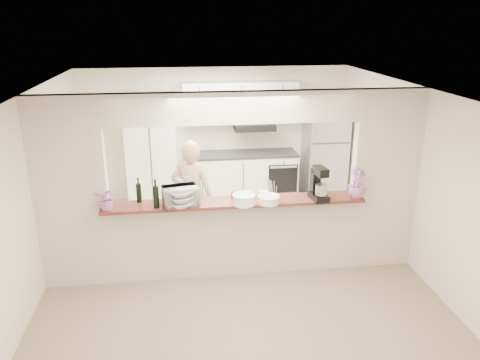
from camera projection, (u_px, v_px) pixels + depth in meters
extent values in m
plane|color=gray|center=(235.00, 272.00, 6.49)|extent=(6.00, 6.00, 0.00)
cube|color=silver|center=(224.00, 225.00, 7.94)|extent=(5.00, 2.90, 0.01)
cube|color=beige|center=(71.00, 195.00, 5.83)|extent=(0.90, 0.15, 2.50)
cube|color=beige|center=(384.00, 181.00, 6.33)|extent=(0.90, 0.15, 2.50)
cube|color=beige|center=(234.00, 108.00, 5.73)|extent=(3.20, 0.15, 0.40)
cube|color=beige|center=(234.00, 238.00, 6.32)|extent=(3.20, 0.15, 1.05)
cube|color=maroon|center=(235.00, 202.00, 6.09)|extent=(3.40, 0.38, 0.04)
cube|color=white|center=(152.00, 151.00, 8.53)|extent=(0.90, 0.60, 2.10)
cube|color=white|center=(241.00, 178.00, 8.93)|extent=(2.10, 0.60, 0.90)
cube|color=#2C2C2F|center=(241.00, 154.00, 8.77)|extent=(2.10, 0.62, 0.04)
cube|color=white|center=(240.00, 102.00, 8.57)|extent=(2.10, 0.35, 0.75)
cube|color=black|center=(254.00, 126.00, 8.65)|extent=(0.75, 0.45, 0.12)
cube|color=black|center=(283.00, 179.00, 8.71)|extent=(0.55, 0.02, 0.55)
cube|color=#9D9DA1|center=(324.00, 155.00, 8.94)|extent=(0.75, 0.70, 1.70)
imported|color=#D06EB9|center=(107.00, 198.00, 5.75)|extent=(0.33, 0.31, 0.30)
cylinder|color=black|center=(139.00, 193.00, 6.01)|extent=(0.07, 0.07, 0.25)
cylinder|color=black|center=(138.00, 181.00, 5.95)|extent=(0.02, 0.02, 0.08)
cylinder|color=black|center=(156.00, 197.00, 5.82)|extent=(0.07, 0.07, 0.28)
cylinder|color=black|center=(155.00, 183.00, 5.76)|extent=(0.03, 0.03, 0.10)
imported|color=#A9A9AE|center=(180.00, 196.00, 5.91)|extent=(0.49, 0.38, 0.24)
imported|color=white|center=(180.00, 199.00, 5.85)|extent=(0.39, 0.39, 0.22)
cylinder|color=white|center=(244.00, 200.00, 5.94)|extent=(0.28, 0.28, 0.13)
cylinder|color=white|center=(244.00, 195.00, 5.92)|extent=(0.29, 0.29, 0.01)
cylinder|color=white|center=(268.00, 200.00, 5.99)|extent=(0.28, 0.28, 0.09)
cylinder|color=white|center=(269.00, 196.00, 5.97)|extent=(0.29, 0.29, 0.01)
cylinder|color=maroon|center=(237.00, 194.00, 6.20)|extent=(0.16, 0.16, 0.07)
cylinder|color=beige|center=(263.00, 193.00, 6.24)|extent=(0.14, 0.14, 0.06)
cube|color=silver|center=(267.00, 196.00, 6.23)|extent=(0.26, 0.21, 0.01)
cube|color=white|center=(267.00, 193.00, 6.22)|extent=(0.13, 0.13, 0.06)
cube|color=black|center=(319.00, 197.00, 6.11)|extent=(0.23, 0.32, 0.07)
cube|color=black|center=(316.00, 180.00, 6.14)|extent=(0.14, 0.12, 0.32)
cube|color=black|center=(321.00, 171.00, 5.99)|extent=(0.16, 0.27, 0.11)
cylinder|color=#B7B7BC|center=(321.00, 190.00, 6.01)|extent=(0.15, 0.15, 0.14)
imported|color=#C26AC5|center=(357.00, 183.00, 6.12)|extent=(0.28, 0.28, 0.40)
imported|color=tan|center=(192.00, 197.00, 6.89)|extent=(0.70, 0.54, 1.70)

